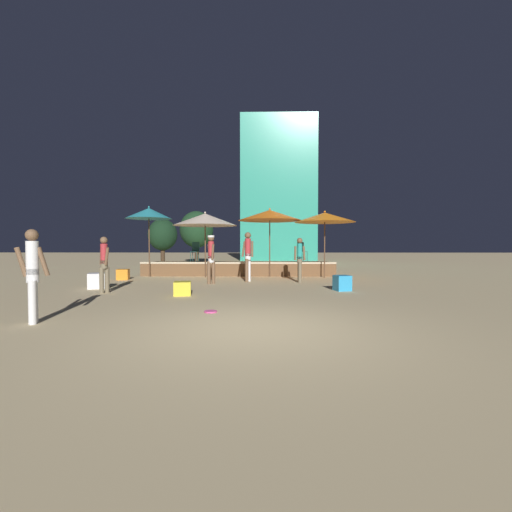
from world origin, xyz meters
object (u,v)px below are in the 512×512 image
background_tree_1 (196,230)px  person_2 (211,256)px  cube_seat_1 (182,288)px  bistro_chair_1 (195,250)px  background_tree_0 (163,235)px  patio_umbrella_2 (270,215)px  patio_umbrella_3 (149,213)px  person_0 (33,273)px  bistro_chair_0 (302,250)px  patio_umbrella_0 (205,220)px  cube_seat_0 (98,281)px  person_1 (300,258)px  person_3 (248,254)px  cube_seat_2 (123,274)px  frisbee_disc (211,312)px  cube_seat_3 (342,283)px  patio_umbrella_1 (325,217)px  person_4 (104,263)px

background_tree_1 → person_2: bearing=-77.2°
cube_seat_1 → bistro_chair_1: bearing=98.0°
background_tree_0 → patio_umbrella_2: bearing=-47.0°
patio_umbrella_3 → cube_seat_1: 6.79m
person_0 → bistro_chair_0: bearing=124.0°
person_2 → bistro_chair_0: (3.73, 3.95, 0.19)m
person_0 → background_tree_1: size_ratio=0.41×
person_0 → patio_umbrella_0: bearing=143.5°
cube_seat_1 → background_tree_1: background_tree_1 is taller
cube_seat_0 → person_0: 5.16m
bistro_chair_0 → person_1: bearing=-129.1°
person_1 → person_3: bearing=80.9°
cube_seat_0 → cube_seat_2: bearing=96.7°
frisbee_disc → bistro_chair_0: bearing=72.3°
patio_umbrella_2 → cube_seat_3: patio_umbrella_2 is taller
cube_seat_0 → cube_seat_2: (-0.32, 2.75, -0.03)m
cube_seat_0 → person_2: person_2 is taller
cube_seat_3 → frisbee_disc: cube_seat_3 is taller
patio_umbrella_0 → person_0: bearing=-100.5°
cube_seat_3 → background_tree_1: size_ratio=0.13×
cube_seat_0 → person_1: 7.00m
person_2 → background_tree_0: background_tree_0 is taller
patio_umbrella_1 → patio_umbrella_3: size_ratio=0.92×
cube_seat_0 → background_tree_0: size_ratio=0.24×
patio_umbrella_1 → person_3: 3.95m
patio_umbrella_0 → person_4: size_ratio=1.73×
cube_seat_0 → person_3: size_ratio=0.40×
person_0 → person_1: (5.49, 6.83, -0.00)m
cube_seat_3 → person_3: size_ratio=0.28×
patio_umbrella_0 → person_2: (0.61, -2.42, -1.51)m
patio_umbrella_0 → person_1: patio_umbrella_0 is taller
patio_umbrella_1 → cube_seat_1: size_ratio=5.33×
patio_umbrella_1 → background_tree_1: 14.84m
cube_seat_1 → person_1: (3.63, 3.36, 0.71)m
cube_seat_1 → background_tree_1: size_ratio=0.13×
patio_umbrella_3 → background_tree_0: (-1.60, 7.54, -0.72)m
cube_seat_2 → patio_umbrella_0: bearing=18.2°
patio_umbrella_0 → person_1: 4.61m
cube_seat_0 → cube_seat_2: size_ratio=1.46×
patio_umbrella_1 → patio_umbrella_2: 2.39m
cube_seat_3 → person_4: 7.13m
cube_seat_0 → background_tree_0: (-1.29, 11.65, 1.84)m
patio_umbrella_3 → person_2: 4.55m
background_tree_1 → patio_umbrella_1: bearing=-57.7°
patio_umbrella_1 → background_tree_1: background_tree_1 is taller
patio_umbrella_1 → frisbee_disc: size_ratio=10.82×
bistro_chair_1 → background_tree_0: background_tree_0 is taller
cube_seat_1 → bistro_chair_0: bistro_chair_0 is taller
person_4 → background_tree_0: size_ratio=0.52×
person_2 → person_3: bearing=0.4°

